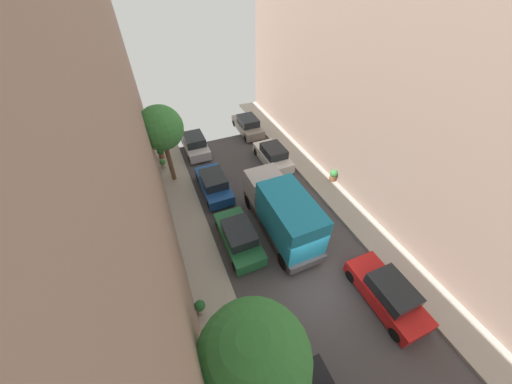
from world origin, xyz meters
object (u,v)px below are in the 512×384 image
Objects in this scene: delivery_truck at (283,212)px; potted_plant_3 at (333,175)px; street_tree_0 at (161,128)px; parked_car_right_3 at (248,125)px; potted_plant_1 at (200,307)px; street_tree_2 at (253,359)px; parked_car_right_1 at (388,293)px; potted_plant_2 at (163,163)px; parked_car_left_2 at (239,237)px; parked_car_left_3 at (214,184)px; lamp_post at (252,351)px; parked_car_left_4 at (195,144)px; potted_plant_0 at (161,152)px; parked_car_right_2 at (273,156)px.

potted_plant_3 is at bearing 25.82° from delivery_truck.
parked_car_right_3 is at bearing 30.22° from street_tree_0.
parked_car_right_3 is 4.65× the size of potted_plant_1.
parked_car_right_1 is at bearing 7.97° from street_tree_2.
potted_plant_3 is (11.44, -6.66, 0.07)m from potted_plant_2.
street_tree_0 is at bearing 107.90° from parked_car_left_2.
parked_car_left_2 is 5.12m from parked_car_left_3.
potted_plant_2 is at bearing 93.74° from lamp_post.
potted_plant_2 is at bearing 120.83° from delivery_truck.
street_tree_0 is at bearing 120.04° from parked_car_right_1.
parked_car_left_2 is 0.64× the size of delivery_truck.
parked_car_right_3 is (5.40, 7.02, 0.00)m from parked_car_left_3.
lamp_post reaches higher than parked_car_left_4.
parked_car_left_4 is 5.63× the size of potted_plant_2.
potted_plant_2 is at bearing 89.45° from potted_plant_1.
parked_car_left_4 and parked_car_right_3 have the same top height.
parked_car_right_1 is 8.08m from lamp_post.
potted_plant_1 is at bearing -93.33° from street_tree_0.
parked_car_right_1 is 9.24m from potted_plant_3.
street_tree_0 reaches higher than parked_car_left_4.
potted_plant_2 is (-2.95, 4.24, -0.15)m from parked_car_left_3.
lamp_post is at bearing -174.83° from parked_car_right_1.
parked_car_left_4 is at bearing 90.00° from parked_car_left_2.
potted_plant_3 is (11.55, 5.78, -0.03)m from potted_plant_1.
parked_car_left_2 is 1.00× the size of parked_car_left_4.
street_tree_2 reaches higher than parked_car_right_3.
delivery_truck is 12.28m from potted_plant_0.
street_tree_2 is at bearing -99.36° from parked_car_left_3.
parked_car_right_2 reaches higher than potted_plant_3.
street_tree_2 is at bearing -172.03° from parked_car_right_1.
parked_car_left_2 is 1.00× the size of parked_car_left_3.
delivery_truck is at bearing 27.32° from potted_plant_1.
parked_car_left_4 is 0.64× the size of delivery_truck.
street_tree_2 reaches higher than potted_plant_2.
potted_plant_1 is (-5.77, -2.98, -1.12)m from delivery_truck.
street_tree_2 is at bearing -111.11° from parked_car_right_3.
potted_plant_0 is 1.01× the size of potted_plant_3.
delivery_truck is at bearing -102.44° from parked_car_right_3.
delivery_truck is 1.15× the size of street_tree_0.
potted_plant_3 is (10.49, 9.74, -4.10)m from street_tree_2.
street_tree_2 reaches higher than potted_plant_0.
parked_car_left_2 is 1.00× the size of parked_car_right_3.
delivery_truck is 6.53m from potted_plant_3.
potted_plant_1 is 12.44m from potted_plant_2.
parked_car_left_3 is 5.17m from potted_plant_2.
potted_plant_0 is (-0.44, 3.21, -3.71)m from street_tree_0.
parked_car_right_2 is at bearing 50.93° from parked_car_left_2.
parked_car_left_4 is 5.50m from street_tree_0.
parked_car_right_3 is 5.63× the size of potted_plant_2.
parked_car_left_2 is 4.65× the size of potted_plant_1.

